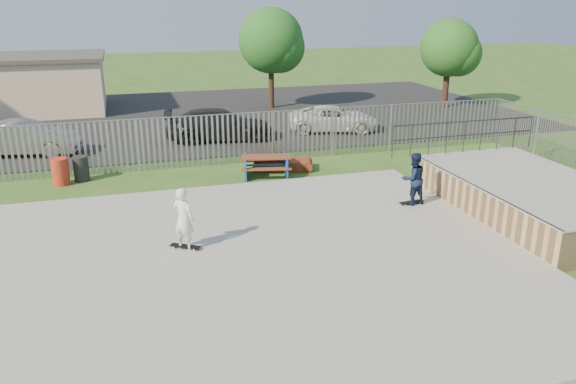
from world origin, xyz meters
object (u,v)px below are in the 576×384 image
object	(u,v)px
car_white	(334,119)
skater_navy	(413,179)
trash_bin_grey	(81,169)
car_dark	(220,125)
tree_right	(449,48)
trash_bin_red	(60,172)
skater_white	(183,219)
picnic_table	(266,166)
car_silver	(26,138)
tree_mid	(271,41)
funbox	(283,164)

from	to	relation	value
car_white	skater_navy	xyz separation A→B (m)	(-1.55, -10.82, 0.34)
trash_bin_grey	car_dark	xyz separation A→B (m)	(5.83, 4.64, 0.29)
tree_right	car_white	bearing A→B (deg)	-154.35
car_white	tree_right	distance (m)	10.10
car_dark	skater_navy	distance (m)	11.36
trash_bin_red	trash_bin_grey	distance (m)	0.73
tree_right	trash_bin_grey	bearing A→B (deg)	-155.87
tree_right	skater_white	size ratio (longest dim) A/B	3.15
car_white	tree_right	xyz separation A→B (m)	(8.74, 4.20, 2.84)
trash_bin_grey	skater_navy	size ratio (longest dim) A/B	0.54
picnic_table	car_white	xyz separation A→B (m)	(5.06, 6.22, 0.25)
trash_bin_red	car_silver	distance (m)	4.92
picnic_table	trash_bin_red	xyz separation A→B (m)	(-7.16, 1.03, 0.09)
car_silver	skater_white	size ratio (longest dim) A/B	2.62
tree_mid	picnic_table	bearing A→B (deg)	-105.83
picnic_table	skater_navy	xyz separation A→B (m)	(3.51, -4.61, 0.59)
trash_bin_red	car_silver	bearing A→B (deg)	109.95
trash_bin_red	car_white	world-z (taller)	car_white
funbox	trash_bin_red	xyz separation A→B (m)	(-7.99, 0.40, 0.29)
picnic_table	car_dark	distance (m)	6.01
trash_bin_red	skater_white	bearing A→B (deg)	-63.25
car_silver	trash_bin_red	bearing A→B (deg)	-148.00
tree_right	skater_navy	size ratio (longest dim) A/B	3.15
funbox	skater_white	bearing A→B (deg)	-105.92
tree_mid	tree_right	xyz separation A→B (m)	(10.07, -2.75, -0.44)
trash_bin_red	car_dark	bearing A→B (deg)	37.20
car_silver	car_white	world-z (taller)	car_silver
funbox	car_silver	bearing A→B (deg)	171.03
skater_white	funbox	bearing A→B (deg)	-82.44
car_white	tree_mid	xyz separation A→B (m)	(-1.33, 6.94, 3.27)
funbox	tree_mid	distance (m)	13.39
trash_bin_red	skater_navy	world-z (taller)	skater_navy
trash_bin_grey	funbox	bearing A→B (deg)	-5.43
funbox	car_dark	xyz separation A→B (m)	(-1.49, 5.34, 0.54)
funbox	trash_bin_grey	distance (m)	7.36
trash_bin_red	trash_bin_grey	bearing A→B (deg)	23.79
picnic_table	skater_navy	size ratio (longest dim) A/B	1.24
skater_navy	skater_white	size ratio (longest dim) A/B	1.00
tree_right	funbox	bearing A→B (deg)	-142.96
car_white	skater_navy	world-z (taller)	skater_navy
funbox	car_dark	bearing A→B (deg)	124.10
picnic_table	tree_right	bearing A→B (deg)	48.71
trash_bin_grey	car_white	xyz separation A→B (m)	(11.55, 4.89, 0.18)
trash_bin_grey	tree_mid	distance (m)	16.02
trash_bin_red	car_silver	size ratio (longest dim) A/B	0.22
picnic_table	skater_white	xyz separation A→B (m)	(-3.65, -5.93, 0.59)
car_dark	car_silver	bearing A→B (deg)	98.38
skater_white	tree_right	bearing A→B (deg)	-94.93
trash_bin_red	tree_right	distance (m)	23.16
trash_bin_grey	picnic_table	bearing A→B (deg)	-11.53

